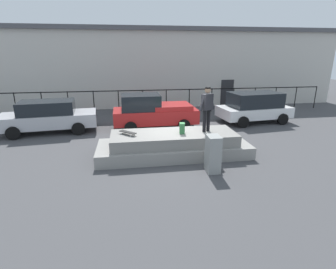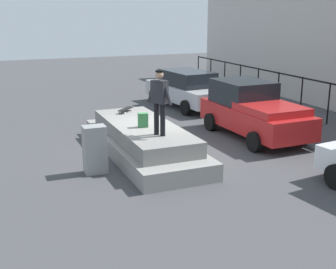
{
  "view_description": "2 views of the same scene",
  "coord_description": "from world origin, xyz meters",
  "px_view_note": "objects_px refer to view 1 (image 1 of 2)",
  "views": [
    {
      "loc": [
        -1.79,
        -10.23,
        3.98
      ],
      "look_at": [
        -0.15,
        0.48,
        0.61
      ],
      "focal_mm": 28.19,
      "sensor_mm": 36.0,
      "label": 1
    },
    {
      "loc": [
        12.32,
        -4.69,
        4.22
      ],
      "look_at": [
        0.54,
        0.21,
        0.7
      ],
      "focal_mm": 47.88,
      "sensor_mm": 36.0,
      "label": 2
    }
  ],
  "objects_px": {
    "car_red_pickup_mid": "(153,111)",
    "car_white_hatchback_far": "(254,107)",
    "skateboard": "(128,132)",
    "utility_box": "(213,154)",
    "skateboarder": "(207,106)",
    "car_silver_sedan_near": "(48,116)",
    "backpack": "(182,128)"
  },
  "relations": [
    {
      "from": "skateboarder",
      "to": "car_silver_sedan_near",
      "type": "distance_m",
      "value": 8.38
    },
    {
      "from": "car_white_hatchback_far",
      "to": "utility_box",
      "type": "height_order",
      "value": "car_white_hatchback_far"
    },
    {
      "from": "skateboard",
      "to": "car_silver_sedan_near",
      "type": "height_order",
      "value": "car_silver_sedan_near"
    },
    {
      "from": "car_red_pickup_mid",
      "to": "utility_box",
      "type": "distance_m",
      "value": 6.1
    },
    {
      "from": "skateboarder",
      "to": "car_red_pickup_mid",
      "type": "height_order",
      "value": "skateboarder"
    },
    {
      "from": "skateboarder",
      "to": "car_white_hatchback_far",
      "type": "distance_m",
      "value": 6.36
    },
    {
      "from": "car_silver_sedan_near",
      "to": "car_white_hatchback_far",
      "type": "xyz_separation_m",
      "value": [
        11.5,
        0.39,
        0.08
      ]
    },
    {
      "from": "backpack",
      "to": "car_white_hatchback_far",
      "type": "height_order",
      "value": "car_white_hatchback_far"
    },
    {
      "from": "backpack",
      "to": "car_white_hatchback_far",
      "type": "xyz_separation_m",
      "value": [
        5.33,
        4.68,
        -0.21
      ]
    },
    {
      "from": "skateboard",
      "to": "car_red_pickup_mid",
      "type": "relative_size",
      "value": 0.15
    },
    {
      "from": "car_silver_sedan_near",
      "to": "car_white_hatchback_far",
      "type": "bearing_deg",
      "value": 1.96
    },
    {
      "from": "backpack",
      "to": "car_silver_sedan_near",
      "type": "xyz_separation_m",
      "value": [
        -6.17,
        4.29,
        -0.3
      ]
    },
    {
      "from": "utility_box",
      "to": "backpack",
      "type": "bearing_deg",
      "value": 115.66
    },
    {
      "from": "skateboard",
      "to": "utility_box",
      "type": "relative_size",
      "value": 0.53
    },
    {
      "from": "car_silver_sedan_near",
      "to": "car_white_hatchback_far",
      "type": "distance_m",
      "value": 11.51
    },
    {
      "from": "car_silver_sedan_near",
      "to": "car_red_pickup_mid",
      "type": "distance_m",
      "value": 5.42
    },
    {
      "from": "skateboarder",
      "to": "car_white_hatchback_far",
      "type": "bearing_deg",
      "value": 46.56
    },
    {
      "from": "car_silver_sedan_near",
      "to": "utility_box",
      "type": "distance_m",
      "value": 9.11
    },
    {
      "from": "car_red_pickup_mid",
      "to": "car_white_hatchback_far",
      "type": "height_order",
      "value": "car_red_pickup_mid"
    },
    {
      "from": "skateboarder",
      "to": "car_white_hatchback_far",
      "type": "height_order",
      "value": "skateboarder"
    },
    {
      "from": "car_red_pickup_mid",
      "to": "utility_box",
      "type": "height_order",
      "value": "car_red_pickup_mid"
    },
    {
      "from": "skateboard",
      "to": "backpack",
      "type": "xyz_separation_m",
      "value": [
        2.12,
        -0.13,
        0.11
      ]
    },
    {
      "from": "skateboard",
      "to": "backpack",
      "type": "bearing_deg",
      "value": -3.58
    },
    {
      "from": "skateboarder",
      "to": "backpack",
      "type": "bearing_deg",
      "value": -173.01
    },
    {
      "from": "skateboarder",
      "to": "car_white_hatchback_far",
      "type": "relative_size",
      "value": 0.41
    },
    {
      "from": "backpack",
      "to": "utility_box",
      "type": "height_order",
      "value": "backpack"
    },
    {
      "from": "backpack",
      "to": "utility_box",
      "type": "xyz_separation_m",
      "value": [
        0.76,
        -1.64,
        -0.49
      ]
    },
    {
      "from": "backpack",
      "to": "car_white_hatchback_far",
      "type": "distance_m",
      "value": 7.1
    },
    {
      "from": "car_red_pickup_mid",
      "to": "car_silver_sedan_near",
      "type": "bearing_deg",
      "value": 179.76
    },
    {
      "from": "car_white_hatchback_far",
      "to": "car_silver_sedan_near",
      "type": "bearing_deg",
      "value": -178.04
    },
    {
      "from": "skateboarder",
      "to": "backpack",
      "type": "height_order",
      "value": "skateboarder"
    },
    {
      "from": "backpack",
      "to": "utility_box",
      "type": "relative_size",
      "value": 0.32
    }
  ]
}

